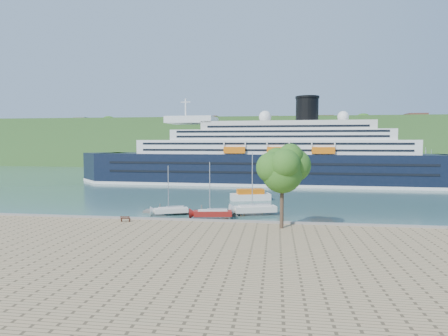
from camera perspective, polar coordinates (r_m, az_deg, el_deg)
ground at (r=54.78m, az=-6.26°, el=-8.95°), size 400.00×400.00×0.00m
promenade at (r=28.02m, az=-22.64°, el=-21.11°), size 220.00×60.00×1.00m
far_hillside at (r=197.18m, az=4.15°, el=3.92°), size 400.00×50.00×24.00m
quay_coping at (r=54.35m, az=-6.32°, el=-7.81°), size 220.00×0.50×0.30m
cruise_ship at (r=108.89m, az=6.26°, el=4.15°), size 112.37×19.25×25.15m
park_bench at (r=55.10m, az=-14.77°, el=-7.45°), size 1.43×0.69×0.89m
promenade_tree at (r=49.10m, az=8.84°, el=-2.25°), size 7.18×7.18×11.89m
floating_pontoon at (r=64.81m, az=-5.04°, el=-6.74°), size 16.72×2.44×0.37m
sailboat_white_near at (r=63.03m, az=-8.09°, el=-3.58°), size 6.35×3.86×7.95m
sailboat_red at (r=59.41m, az=-1.73°, el=-3.67°), size 6.91×3.03×8.64m
sailboat_white_far at (r=62.56m, az=4.81°, el=-2.66°), size 8.04×4.41×10.01m
tender_launch at (r=79.23m, az=4.04°, el=-4.05°), size 8.90×5.10×2.33m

